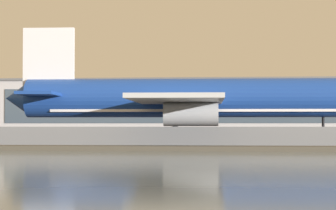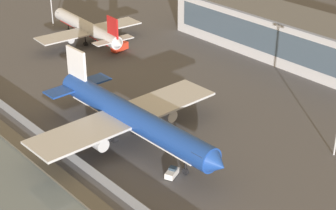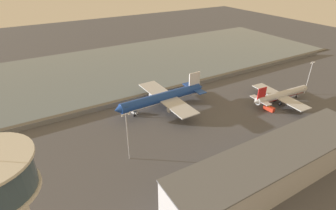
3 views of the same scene
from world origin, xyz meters
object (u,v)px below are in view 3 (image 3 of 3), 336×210
apron_light_mast_apron_west (127,134)px  cargo_jet_blue (164,98)px  baggage_tug (135,112)px  passenger_jet_silver (281,95)px  apron_light_mast_apron_east (309,76)px  ops_van (269,109)px

apron_light_mast_apron_west → cargo_jet_blue: bearing=-137.9°
apron_light_mast_apron_west → baggage_tug: bearing=-117.4°
passenger_jet_silver → apron_light_mast_apron_west: 84.80m
cargo_jet_blue → apron_light_mast_apron_west: apron_light_mast_apron_west is taller
baggage_tug → apron_light_mast_apron_east: (-89.78, 27.83, 9.79)m
passenger_jet_silver → apron_light_mast_apron_east: bearing=179.9°
baggage_tug → apron_light_mast_apron_west: 34.27m
ops_van → cargo_jet_blue: bearing=-33.9°
ops_van → apron_light_mast_apron_west: bearing=-1.4°
ops_van → apron_light_mast_apron_west: size_ratio=0.28×
passenger_jet_silver → apron_light_mast_apron_west: size_ratio=1.95×
cargo_jet_blue → passenger_jet_silver: size_ratio=1.31×
ops_van → apron_light_mast_apron_west: (72.88, -1.83, 9.70)m
cargo_jet_blue → apron_light_mast_apron_east: apron_light_mast_apron_east is taller
passenger_jet_silver → apron_light_mast_apron_west: apron_light_mast_apron_west is taller
cargo_jet_blue → ops_van: size_ratio=9.09×
ops_van → baggage_tug: bearing=-28.1°
cargo_jet_blue → baggage_tug: (14.89, -2.01, -4.95)m
apron_light_mast_apron_west → apron_light_mast_apron_east: apron_light_mast_apron_west is taller
passenger_jet_silver → ops_van: passenger_jet_silver is taller
cargo_jet_blue → passenger_jet_silver: (-54.57, 25.77, -1.38)m
apron_light_mast_apron_west → ops_van: bearing=178.6°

